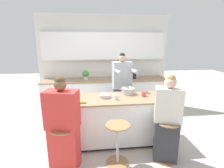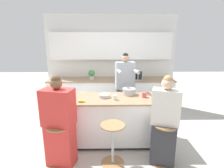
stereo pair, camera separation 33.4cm
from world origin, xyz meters
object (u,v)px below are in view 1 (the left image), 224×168
(kitchen_island, at_px, (112,119))
(juice_carton, at_px, (58,99))
(coffee_cup_far, at_px, (116,97))
(potted_plant, at_px, (86,74))
(bar_stool_center, at_px, (118,142))
(bar_stool_rightmost, at_px, (167,139))
(person_wrapped_blanket, at_px, (63,127))
(person_seated_near, at_px, (167,123))
(fruit_bowl, at_px, (105,96))
(cooking_pot, at_px, (128,91))
(bar_stool_leftmost, at_px, (65,146))
(coffee_cup_near, at_px, (144,94))
(person_cooking, at_px, (122,91))
(banana_bunch, at_px, (83,102))
(microwave, at_px, (126,74))

(kitchen_island, bearing_deg, juice_carton, -164.25)
(coffee_cup_far, bearing_deg, potted_plant, 108.80)
(bar_stool_center, xyz_separation_m, juice_carton, (-0.96, 0.41, 0.62))
(bar_stool_center, bearing_deg, bar_stool_rightmost, -0.30)
(kitchen_island, xyz_separation_m, coffee_cup_far, (0.05, -0.12, 0.50))
(person_wrapped_blanket, xyz_separation_m, person_seated_near, (1.65, 0.00, -0.02))
(coffee_cup_far, bearing_deg, fruit_bowl, 143.31)
(kitchen_island, height_order, fruit_bowl, fruit_bowl)
(cooking_pot, relative_size, potted_plant, 1.34)
(person_wrapped_blanket, xyz_separation_m, fruit_bowl, (0.69, 0.69, 0.25))
(bar_stool_leftmost, height_order, coffee_cup_near, coffee_cup_near)
(fruit_bowl, bearing_deg, coffee_cup_near, -0.74)
(coffee_cup_far, bearing_deg, person_seated_near, -35.41)
(person_cooking, relative_size, juice_carton, 8.21)
(person_seated_near, bearing_deg, person_wrapped_blanket, -161.47)
(person_seated_near, relative_size, coffee_cup_near, 12.60)
(bar_stool_leftmost, bearing_deg, potted_plant, 82.98)
(person_wrapped_blanket, bearing_deg, bar_stool_center, 12.77)
(person_wrapped_blanket, distance_m, fruit_bowl, 1.01)
(banana_bunch, relative_size, juice_carton, 0.76)
(bar_stool_center, height_order, bar_stool_rightmost, same)
(coffee_cup_near, xyz_separation_m, microwave, (-0.03, 1.56, 0.10))
(fruit_bowl, height_order, banana_bunch, fruit_bowl)
(banana_bunch, bearing_deg, coffee_cup_far, 10.74)
(bar_stool_leftmost, bearing_deg, coffee_cup_far, 33.24)
(person_wrapped_blanket, height_order, cooking_pot, person_wrapped_blanket)
(coffee_cup_near, bearing_deg, kitchen_island, -178.66)
(bar_stool_rightmost, bearing_deg, bar_stool_leftmost, -179.54)
(person_seated_near, bearing_deg, coffee_cup_near, 124.98)
(person_seated_near, relative_size, juice_carton, 7.08)
(person_cooking, relative_size, microwave, 3.26)
(coffee_cup_far, bearing_deg, coffee_cup_near, 13.27)
(cooking_pot, relative_size, banana_bunch, 2.22)
(kitchen_island, distance_m, person_wrapped_blanket, 1.09)
(kitchen_island, bearing_deg, person_seated_near, -39.16)
(microwave, bearing_deg, bar_stool_rightmost, -83.86)
(bar_stool_leftmost, height_order, person_cooking, person_cooking)
(kitchen_island, distance_m, bar_stool_leftmost, 1.09)
(coffee_cup_near, relative_size, coffee_cup_far, 1.10)
(cooking_pot, xyz_separation_m, coffee_cup_near, (0.27, -0.18, -0.02))
(bar_stool_center, bearing_deg, coffee_cup_far, 85.00)
(kitchen_island, relative_size, bar_stool_leftmost, 2.98)
(juice_carton, bearing_deg, bar_stool_rightmost, -12.98)
(bar_stool_center, xyz_separation_m, coffee_cup_far, (0.05, 0.56, 0.57))
(person_wrapped_blanket, bearing_deg, coffee_cup_far, 45.36)
(bar_stool_leftmost, xyz_separation_m, juice_carton, (-0.13, 0.43, 0.62))
(bar_stool_leftmost, height_order, fruit_bowl, fruit_bowl)
(bar_stool_center, height_order, juice_carton, juice_carton)
(bar_stool_rightmost, bearing_deg, coffee_cup_near, 107.12)
(person_cooking, distance_m, microwave, 0.95)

